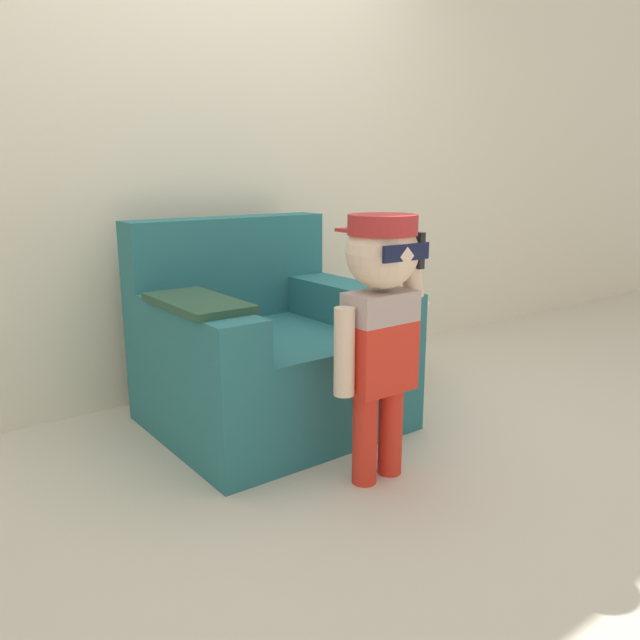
# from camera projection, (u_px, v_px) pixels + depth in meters

# --- Properties ---
(ground_plane) EXTENTS (10.00, 10.00, 0.00)m
(ground_plane) POSITION_uv_depth(u_px,v_px,m) (299.00, 428.00, 2.82)
(ground_plane) COLOR beige
(wall_back) EXTENTS (10.00, 0.05, 2.60)m
(wall_back) POSITION_uv_depth(u_px,v_px,m) (208.00, 136.00, 3.11)
(wall_back) COLOR beige
(wall_back) RESTS_ON ground_plane
(armchair) EXTENTS (1.02, 0.92, 0.92)m
(armchair) POSITION_uv_depth(u_px,v_px,m) (266.00, 353.00, 2.83)
(armchair) COLOR #286B70
(armchair) RESTS_ON ground_plane
(person_child) EXTENTS (0.40, 0.30, 0.99)m
(person_child) POSITION_uv_depth(u_px,v_px,m) (380.00, 308.00, 2.21)
(person_child) COLOR red
(person_child) RESTS_ON ground_plane
(side_table) EXTENTS (0.36, 0.36, 0.46)m
(side_table) POSITION_uv_depth(u_px,v_px,m) (394.00, 334.00, 3.35)
(side_table) COLOR white
(side_table) RESTS_ON ground_plane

